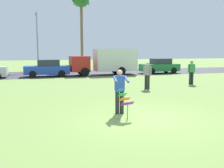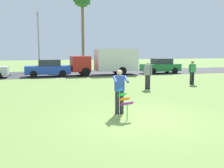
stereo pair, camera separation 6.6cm
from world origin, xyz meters
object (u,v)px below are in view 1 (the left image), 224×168
(parked_car_blue, at_px, (47,68))
(parked_truck_red_cab, at_px, (107,61))
(streetlight_pole, at_px, (37,38))
(person_walker_near, at_px, (147,75))
(kite_held, at_px, (125,100))
(parked_car_green, at_px, (160,66))
(person_walker_far, at_px, (191,72))
(person_kite_flyer, at_px, (120,90))
(palm_tree_right_near, at_px, (81,3))

(parked_car_blue, bearing_deg, parked_truck_red_cab, -0.00)
(parked_truck_red_cab, height_order, streetlight_pole, streetlight_pole)
(person_walker_near, bearing_deg, kite_held, -121.04)
(parked_truck_red_cab, distance_m, streetlight_pole, 10.09)
(parked_car_green, bearing_deg, person_walker_far, -103.32)
(person_walker_near, bearing_deg, parked_car_blue, 119.45)
(parked_truck_red_cab, height_order, person_walker_near, parked_truck_red_cab)
(parked_car_green, xyz_separation_m, person_walker_near, (-6.18, -10.11, 0.16))
(person_kite_flyer, relative_size, parked_car_green, 0.41)
(person_kite_flyer, relative_size, parked_truck_red_cab, 0.26)
(parked_car_blue, height_order, person_walker_far, person_walker_far)
(kite_held, height_order, parked_truck_red_cab, parked_truck_red_cab)
(person_walker_near, xyz_separation_m, person_walker_far, (4.06, 1.17, 0.00))
(parked_car_blue, height_order, parked_truck_red_cab, parked_truck_red_cab)
(parked_car_green, distance_m, person_walker_far, 9.19)
(parked_car_green, xyz_separation_m, streetlight_pole, (-12.58, 7.13, 3.22))
(parked_car_blue, distance_m, person_walker_far, 13.24)
(streetlight_pole, bearing_deg, palm_tree_right_near, 20.62)
(parked_car_blue, bearing_deg, streetlight_pole, 95.55)
(person_walker_far, bearing_deg, person_kite_flyer, -139.19)
(palm_tree_right_near, bearing_deg, person_kite_flyer, -97.16)
(parked_car_blue, relative_size, streetlight_pole, 0.60)
(streetlight_pole, xyz_separation_m, person_walker_near, (6.40, -17.24, -3.06))
(palm_tree_right_near, bearing_deg, streetlight_pole, -159.38)
(parked_truck_red_cab, distance_m, palm_tree_right_near, 11.83)
(kite_held, relative_size, palm_tree_right_near, 0.10)
(parked_truck_red_cab, bearing_deg, palm_tree_right_near, 95.43)
(person_kite_flyer, height_order, parked_car_green, person_kite_flyer)
(palm_tree_right_near, bearing_deg, person_walker_near, -88.14)
(person_kite_flyer, distance_m, person_walker_far, 10.35)
(person_kite_flyer, bearing_deg, parked_car_blue, 97.03)
(streetlight_pole, bearing_deg, person_kite_flyer, -83.43)
(parked_car_green, relative_size, streetlight_pole, 0.61)
(parked_car_blue, distance_m, parked_truck_red_cab, 5.99)
(kite_held, relative_size, person_walker_near, 0.62)
(kite_held, distance_m, parked_car_blue, 16.59)
(person_kite_flyer, distance_m, streetlight_pole, 23.19)
(parked_car_green, bearing_deg, person_kite_flyer, -122.36)
(parked_car_blue, xyz_separation_m, person_walker_far, (9.77, -8.94, 0.16))
(person_kite_flyer, bearing_deg, palm_tree_right_near, 82.84)
(person_kite_flyer, xyz_separation_m, parked_car_green, (9.95, 15.71, -0.18))
(parked_car_green, bearing_deg, streetlight_pole, 150.45)
(kite_held, bearing_deg, person_walker_near, 58.96)
(streetlight_pole, height_order, person_walker_far, streetlight_pole)
(person_kite_flyer, relative_size, parked_car_blue, 0.41)
(person_kite_flyer, bearing_deg, parked_truck_red_cab, 75.63)
(kite_held, xyz_separation_m, parked_car_blue, (-1.87, 16.48, 0.07))
(person_kite_flyer, xyz_separation_m, streetlight_pole, (-2.63, 22.84, 3.05))
(palm_tree_right_near, height_order, person_walker_near, palm_tree_right_near)
(parked_car_blue, bearing_deg, person_kite_flyer, -82.97)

